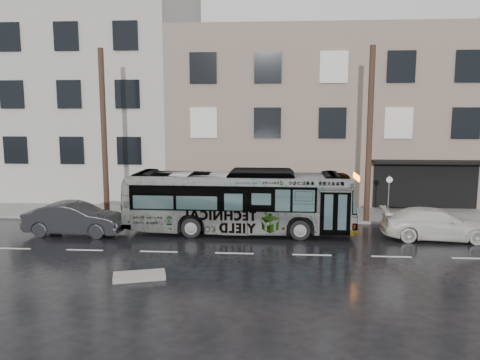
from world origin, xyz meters
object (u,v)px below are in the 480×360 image
object	(u,v)px
utility_pole_front	(369,135)
dark_sedan	(75,219)
bus	(239,202)
sign_post	(388,199)
utility_pole_rear	(104,134)
white_sedan	(436,224)

from	to	relation	value
utility_pole_front	dark_sedan	xyz separation A→B (m)	(-14.36, -3.30, -3.88)
utility_pole_front	bus	distance (m)	7.65
bus	dark_sedan	world-z (taller)	bus
sign_post	dark_sedan	size ratio (longest dim) A/B	0.51
utility_pole_front	sign_post	distance (m)	3.48
utility_pole_rear	bus	bearing A→B (deg)	-17.69
white_sedan	dark_sedan	size ratio (longest dim) A/B	1.04
bus	dark_sedan	size ratio (longest dim) A/B	2.36
utility_pole_rear	sign_post	world-z (taller)	utility_pole_rear
bus	dark_sedan	distance (m)	7.88
utility_pole_front	white_sedan	distance (m)	5.52
utility_pole_rear	sign_post	xyz separation A→B (m)	(15.10, 0.00, -3.30)
utility_pole_front	white_sedan	xyz separation A→B (m)	(2.59, -2.87, -3.94)
bus	white_sedan	size ratio (longest dim) A/B	2.26
dark_sedan	utility_pole_rear	bearing A→B (deg)	-4.75
dark_sedan	utility_pole_front	bearing A→B (deg)	-75.66
utility_pole_front	sign_post	size ratio (longest dim) A/B	3.75
white_sedan	dark_sedan	xyz separation A→B (m)	(-16.95, -0.42, 0.06)
utility_pole_front	dark_sedan	bearing A→B (deg)	-167.07
dark_sedan	bus	bearing A→B (deg)	-81.81
sign_post	bus	bearing A→B (deg)	-162.83
bus	utility_pole_rear	bearing A→B (deg)	72.95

